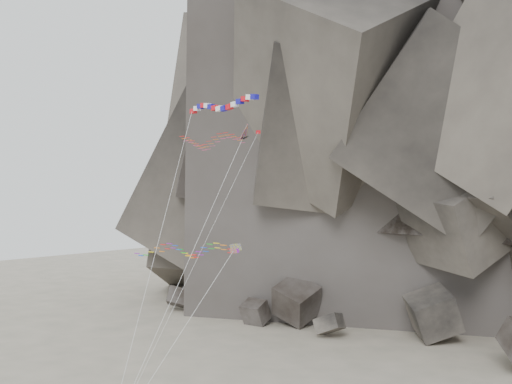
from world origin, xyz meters
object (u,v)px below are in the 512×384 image
Objects in this scene: pennant_kite at (218,214)px; parafoil_kite at (180,250)px; delta_kite at (208,140)px; banner_kite at (220,107)px.

parafoil_kite is at bearing -173.46° from pennant_kite.
delta_kite is 12.38m from parafoil_kite.
delta_kite is 1.75× the size of parafoil_kite.
delta_kite is at bearing 135.64° from pennant_kite.
delta_kite is at bearing 156.69° from banner_kite.
banner_kite is 12.95m from parafoil_kite.
delta_kite reaches higher than pennant_kite.
banner_kite is at bearing 126.45° from pennant_kite.
pennant_kite reaches higher than parafoil_kite.
parafoil_kite is at bearing -107.39° from banner_kite.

